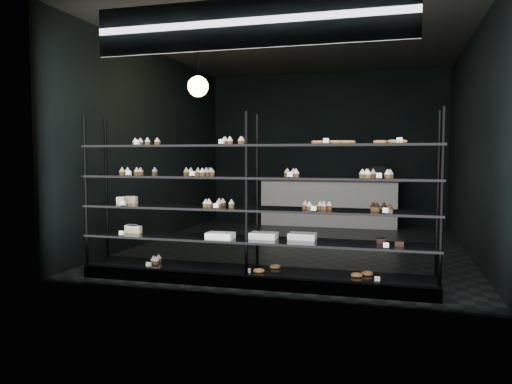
% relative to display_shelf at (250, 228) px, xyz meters
% --- Properties ---
extents(room, '(5.01, 6.01, 3.20)m').
position_rel_display_shelf_xyz_m(room, '(0.11, 2.45, 0.97)').
color(room, black).
rests_on(room, ground).
extents(display_shelf, '(4.00, 0.50, 1.91)m').
position_rel_display_shelf_xyz_m(display_shelf, '(0.00, 0.00, 0.00)').
color(display_shelf, black).
rests_on(display_shelf, room).
extents(signage, '(3.30, 0.05, 0.50)m').
position_rel_display_shelf_xyz_m(signage, '(0.11, -0.48, 2.12)').
color(signage, '#0C1E3D').
rests_on(signage, room).
extents(pendant_lamp, '(0.30, 0.30, 0.88)m').
position_rel_display_shelf_xyz_m(pendant_lamp, '(-1.23, 1.55, 1.82)').
color(pendant_lamp, black).
rests_on(pendant_lamp, room).
extents(service_counter, '(2.84, 0.65, 1.23)m').
position_rel_display_shelf_xyz_m(service_counter, '(0.28, 4.95, -0.13)').
color(service_counter, silver).
rests_on(service_counter, room).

